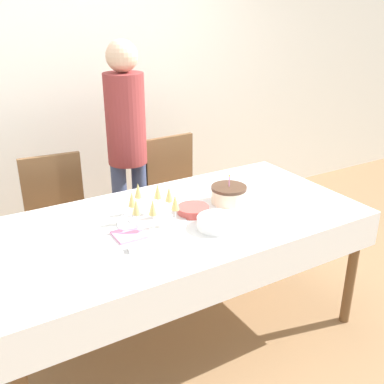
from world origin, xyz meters
TOP-DOWN VIEW (x-y plane):
  - ground_plane at (0.00, 0.00)m, footprint 12.00×12.00m
  - wall_back at (0.00, 1.60)m, footprint 8.00×0.05m
  - dining_table at (0.00, 0.00)m, footprint 2.07×1.03m
  - dining_chair_far_left at (-0.45, 0.84)m, footprint 0.46×0.46m
  - dining_chair_far_right at (0.46, 0.84)m, footprint 0.43×0.43m
  - birthday_cake at (0.37, 0.04)m, footprint 0.21×0.21m
  - champagne_tray at (-0.14, 0.03)m, footprint 0.38×0.38m
  - plate_stack_main at (0.13, -0.20)m, footprint 0.22×0.22m
  - plate_stack_dessert at (0.11, 0.01)m, footprint 0.18×0.18m
  - cake_knife at (0.48, -0.14)m, footprint 0.30×0.06m
  - fork_pile at (-0.29, -0.21)m, footprint 0.18×0.10m
  - napkin_pile at (-0.31, -0.05)m, footprint 0.15×0.15m
  - person_standing at (0.11, 0.94)m, footprint 0.28×0.28m

SIDE VIEW (x-z plane):
  - ground_plane at x=0.00m, z-range 0.00..0.00m
  - dining_chair_far_left at x=-0.45m, z-range 0.04..0.99m
  - dining_chair_far_right at x=0.46m, z-range 0.04..0.99m
  - dining_table at x=0.00m, z-range 0.29..1.06m
  - cake_knife at x=0.48m, z-range 0.78..0.78m
  - napkin_pile at x=-0.31m, z-range 0.78..0.79m
  - fork_pile at x=-0.29m, z-range 0.78..0.80m
  - plate_stack_dessert at x=0.11m, z-range 0.78..0.82m
  - plate_stack_main at x=0.13m, z-range 0.78..0.83m
  - birthday_cake at x=0.37m, z-range 0.74..0.91m
  - champagne_tray at x=-0.14m, z-range 0.76..0.94m
  - person_standing at x=0.11m, z-range 0.17..1.83m
  - wall_back at x=0.00m, z-range 0.00..2.70m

